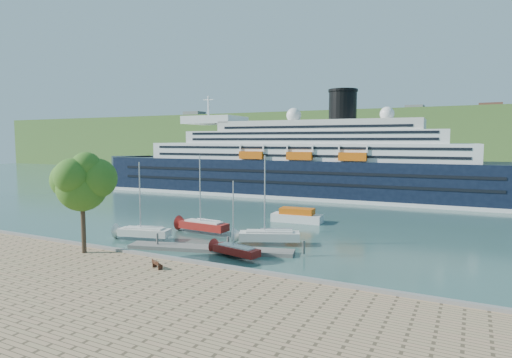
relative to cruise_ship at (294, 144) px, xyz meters
name	(u,v)px	position (x,y,z in m)	size (l,w,h in m)	color
ground	(140,263)	(6.45, -58.49, -11.99)	(400.00, 400.00, 0.00)	#2C4F48
far_hillside	(389,142)	(6.45, 86.51, 0.01)	(400.00, 50.00, 24.00)	#3B5E25
quay_coping	(139,253)	(6.45, -58.69, -10.84)	(220.00, 0.50, 0.30)	slate
cruise_ship	(294,144)	(0.00, 0.00, 0.00)	(106.82, 15.55, 23.99)	black
park_bench	(157,264)	(11.40, -61.62, -10.56)	(1.36, 0.56, 0.87)	#3F2112
promenade_tree	(82,199)	(0.80, -60.73, -5.25)	(6.94, 6.94, 11.49)	#2D6119
floating_pontoon	(210,249)	(10.13, -50.84, -11.77)	(19.74, 2.41, 0.44)	gray
sailboat_white_near	(144,203)	(-0.42, -50.07, -7.19)	(7.44, 2.07, 9.61)	silver
sailboat_red	(236,222)	(14.39, -52.08, -7.95)	(6.25, 1.74, 8.08)	maroon
sailboat_white_far	(269,202)	(15.09, -45.11, -6.72)	(8.17, 2.27, 10.55)	silver
tender_launch	(297,215)	(12.71, -29.79, -10.89)	(8.02, 2.74, 2.22)	#D2580C
sailboat_extra	(203,196)	(4.22, -43.33, -6.82)	(8.00, 2.22, 10.34)	maroon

